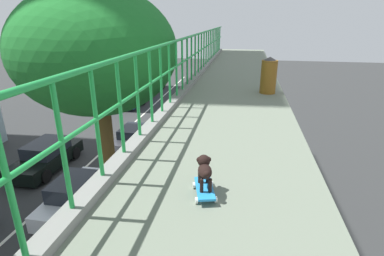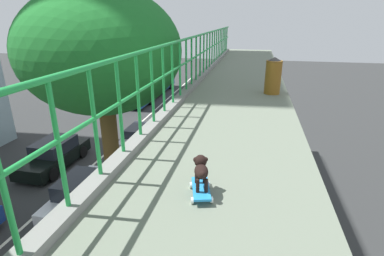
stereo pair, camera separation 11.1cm
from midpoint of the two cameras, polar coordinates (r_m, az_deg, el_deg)
name	(u,v)px [view 1 (the left image)]	position (r m, az deg, el deg)	size (l,w,h in m)	color
car_white_fifth	(76,195)	(13.82, -21.57, -11.77)	(1.76, 4.13, 1.49)	silver
car_black_sixth	(47,156)	(17.94, -26.24, -4.88)	(1.94, 4.47, 1.49)	black
car_silver_seventh	(134,137)	(19.18, -11.16, -1.72)	(1.81, 3.85, 1.33)	#B9B2BB
city_bus	(141,79)	(31.29, -9.85, 9.26)	(2.64, 11.07, 3.28)	#1E4C8B
roadside_tree_mid	(96,55)	(8.01, -18.25, 13.11)	(4.05, 4.05, 8.49)	brown
toy_skateboard	(205,189)	(3.04, 1.34, -11.59)	(0.29, 0.46, 0.09)	#258BD5
small_dog	(205,169)	(2.97, 1.33, -7.78)	(0.20, 0.34, 0.30)	black
litter_bin	(269,75)	(7.26, 14.04, 9.85)	(0.38, 0.38, 0.85)	brown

